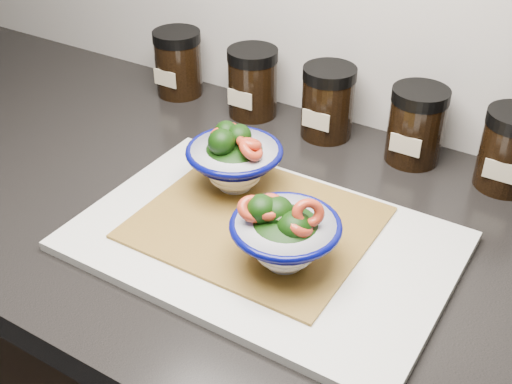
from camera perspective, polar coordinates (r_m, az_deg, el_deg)
The scene contains 10 objects.
countertop at distance 0.83m, azimuth 3.84°, elevation -4.53°, with size 3.50×0.60×0.04m, color black.
cutting_board at distance 0.79m, azimuth 0.62°, elevation -4.39°, with size 0.45×0.30×0.01m, color silver.
bamboo_mat at distance 0.80m, azimuth 0.00°, elevation -2.71°, with size 0.28×0.24×0.00m, color #A77D32.
bowl_left at distance 0.85m, azimuth -1.98°, elevation 2.95°, with size 0.13×0.13×0.09m.
bowl_right at distance 0.72m, azimuth 2.55°, elevation -3.78°, with size 0.13×0.13×0.10m.
spice_jar_a at distance 1.14m, azimuth -6.93°, elevation 11.32°, with size 0.08×0.08×0.11m.
spice_jar_b at distance 1.06m, azimuth -0.31°, elevation 9.72°, with size 0.08×0.08×0.11m.
spice_jar_c at distance 1.00m, azimuth 6.40°, elevation 7.95°, with size 0.08×0.08×0.11m.
spice_jar_d at distance 0.96m, azimuth 14.05°, elevation 5.78°, with size 0.08×0.08×0.11m.
spice_jar_e at distance 0.93m, azimuth 21.67°, elevation 3.50°, with size 0.08×0.08×0.11m.
Camera 1 is at (0.29, 0.88, 1.40)m, focal length 45.00 mm.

